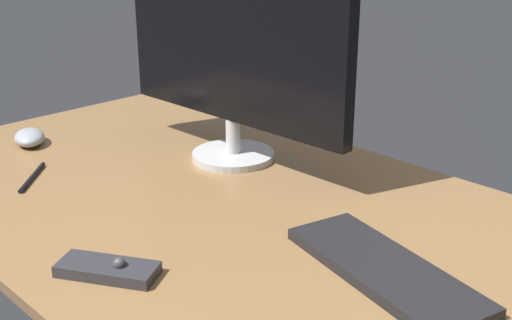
% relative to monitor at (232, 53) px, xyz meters
% --- Properties ---
extents(desk, '(1.40, 0.84, 0.02)m').
position_rel_monitor_xyz_m(desk, '(0.12, -0.17, -0.24)').
color(desk, olive).
rests_on(desk, ground).
extents(monitor, '(0.61, 0.18, 0.42)m').
position_rel_monitor_xyz_m(monitor, '(0.00, 0.00, 0.00)').
color(monitor, silver).
rests_on(monitor, desk).
extents(keyboard, '(0.36, 0.20, 0.02)m').
position_rel_monitor_xyz_m(keyboard, '(0.52, -0.16, -0.22)').
color(keyboard, black).
rests_on(keyboard, desk).
extents(computer_mouse, '(0.12, 0.10, 0.04)m').
position_rel_monitor_xyz_m(computer_mouse, '(-0.39, -0.27, -0.22)').
color(computer_mouse, '#999EA5').
rests_on(computer_mouse, desk).
extents(media_remote, '(0.16, 0.13, 0.03)m').
position_rel_monitor_xyz_m(media_remote, '(0.23, -0.46, -0.22)').
color(media_remote, '#2D2D33').
rests_on(media_remote, desk).
extents(pen, '(0.11, 0.11, 0.01)m').
position_rel_monitor_xyz_m(pen, '(-0.20, -0.37, -0.23)').
color(pen, black).
rests_on(pen, desk).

